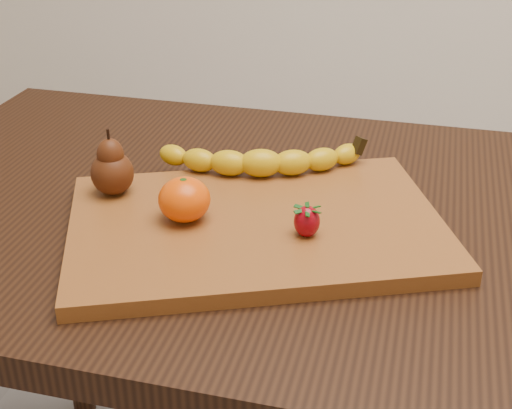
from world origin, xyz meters
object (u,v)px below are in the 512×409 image
(table, at_px, (229,264))
(mandarin, at_px, (184,199))
(cutting_board, at_px, (256,226))
(pear, at_px, (111,162))

(table, relative_size, mandarin, 15.81)
(cutting_board, height_order, mandarin, mandarin)
(cutting_board, xyz_separation_m, pear, (-0.20, 0.02, 0.05))
(cutting_board, distance_m, mandarin, 0.09)
(table, xyz_separation_m, pear, (-0.14, -0.04, 0.16))
(table, relative_size, cutting_board, 2.22)
(cutting_board, relative_size, pear, 5.19)
(pear, bearing_deg, mandarin, -21.17)
(table, bearing_deg, cutting_board, -50.14)
(pear, bearing_deg, cutting_board, -6.55)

